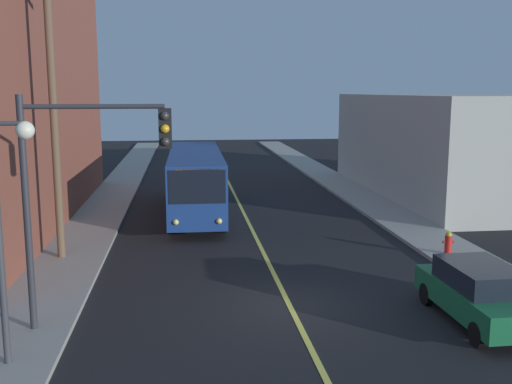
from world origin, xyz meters
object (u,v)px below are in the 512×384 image
(city_bus, at_px, (196,179))
(traffic_signal_left_corner, at_px, (87,169))
(parked_car_green, at_px, (479,293))
(utility_pole_near, at_px, (52,91))
(street_lamp_left, at_px, (7,207))
(fire_hydrant, at_px, (448,242))

(city_bus, relative_size, traffic_signal_left_corner, 2.03)
(parked_car_green, xyz_separation_m, utility_pole_near, (-12.47, 7.55, 5.40))
(street_lamp_left, bearing_deg, parked_car_green, 6.47)
(utility_pole_near, relative_size, traffic_signal_left_corner, 1.86)
(street_lamp_left, bearing_deg, fire_hydrant, 28.79)
(traffic_signal_left_corner, xyz_separation_m, fire_hydrant, (12.26, 5.54, -3.72))
(parked_car_green, height_order, fire_hydrant, parked_car_green)
(traffic_signal_left_corner, bearing_deg, utility_pole_near, 107.60)
(street_lamp_left, xyz_separation_m, fire_hydrant, (13.68, 7.52, -3.16))
(utility_pole_near, bearing_deg, traffic_signal_left_corner, -72.40)
(utility_pole_near, relative_size, street_lamp_left, 2.03)
(traffic_signal_left_corner, relative_size, fire_hydrant, 7.14)
(traffic_signal_left_corner, distance_m, street_lamp_left, 2.49)
(city_bus, xyz_separation_m, parked_car_green, (7.32, -15.53, -0.98))
(city_bus, distance_m, utility_pole_near, 10.47)
(fire_hydrant, bearing_deg, street_lamp_left, -151.21)
(parked_car_green, bearing_deg, city_bus, 115.23)
(city_bus, bearing_deg, traffic_signal_left_corner, -101.27)
(parked_car_green, height_order, traffic_signal_left_corner, traffic_signal_left_corner)
(utility_pole_near, bearing_deg, city_bus, 57.13)
(utility_pole_near, xyz_separation_m, fire_hydrant, (14.45, -1.36, -5.66))
(traffic_signal_left_corner, bearing_deg, fire_hydrant, 24.32)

